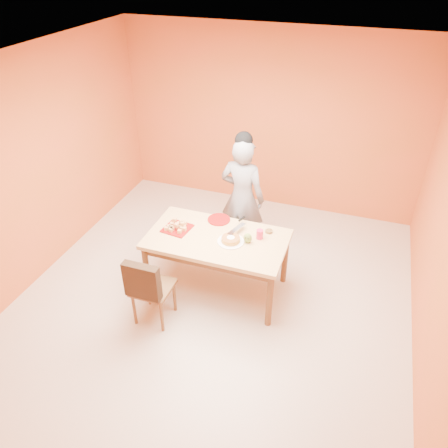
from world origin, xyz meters
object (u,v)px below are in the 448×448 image
(person, at_px, (242,198))
(checker_tin, at_px, (269,231))
(dining_chair, at_px, (152,287))
(egg_ornament, at_px, (248,238))
(dining_table, at_px, (217,244))
(sponge_cake, at_px, (231,239))
(red_dinner_plate, at_px, (219,220))
(magenta_glass, at_px, (260,234))
(pastry_platter, at_px, (177,228))

(person, distance_m, checker_tin, 0.76)
(dining_chair, height_order, egg_ornament, dining_chair)
(dining_table, distance_m, sponge_cake, 0.22)
(dining_table, bearing_deg, red_dinner_plate, 106.22)
(dining_table, xyz_separation_m, person, (0.04, 0.86, 0.15))
(dining_table, height_order, magenta_glass, magenta_glass)
(dining_chair, relative_size, egg_ornament, 7.46)
(red_dinner_plate, relative_size, checker_tin, 3.13)
(person, xyz_separation_m, checker_tin, (0.50, -0.56, -0.05))
(person, distance_m, egg_ornament, 0.90)
(sponge_cake, distance_m, egg_ornament, 0.19)
(red_dinner_plate, height_order, egg_ornament, egg_ornament)
(sponge_cake, relative_size, egg_ornament, 1.75)
(person, bearing_deg, red_dinner_plate, 80.92)
(magenta_glass, bearing_deg, egg_ornament, -130.77)
(pastry_platter, bearing_deg, red_dinner_plate, 40.32)
(pastry_platter, relative_size, egg_ornament, 2.47)
(sponge_cake, bearing_deg, egg_ornament, 16.12)
(dining_chair, relative_size, sponge_cake, 4.26)
(dining_chair, distance_m, person, 1.70)
(magenta_glass, height_order, checker_tin, magenta_glass)
(egg_ornament, relative_size, magenta_glass, 1.09)
(egg_ornament, xyz_separation_m, magenta_glass, (0.11, 0.12, -0.00))
(dining_table, height_order, dining_chair, dining_chair)
(magenta_glass, relative_size, checker_tin, 1.27)
(pastry_platter, xyz_separation_m, checker_tin, (1.04, 0.29, 0.00))
(person, relative_size, red_dinner_plate, 5.98)
(red_dinner_plate, relative_size, egg_ornament, 2.27)
(person, distance_m, red_dinner_plate, 0.53)
(sponge_cake, bearing_deg, checker_tin, 42.30)
(dining_table, xyz_separation_m, egg_ornament, (0.36, 0.02, 0.15))
(dining_chair, height_order, person, person)
(pastry_platter, xyz_separation_m, egg_ornament, (0.86, 0.01, 0.05))
(checker_tin, bearing_deg, pastry_platter, -164.52)
(egg_ornament, distance_m, magenta_glass, 0.16)
(dining_table, relative_size, magenta_glass, 14.40)
(dining_chair, bearing_deg, pastry_platter, 90.31)
(dining_chair, bearing_deg, egg_ornament, 40.71)
(egg_ornament, bearing_deg, sponge_cake, -150.87)
(sponge_cake, xyz_separation_m, magenta_glass, (0.29, 0.18, 0.02))
(sponge_cake, bearing_deg, person, 98.84)
(dining_chair, xyz_separation_m, red_dinner_plate, (0.40, 1.06, 0.30))
(checker_tin, bearing_deg, egg_ornament, -122.84)
(pastry_platter, xyz_separation_m, sponge_cake, (0.68, -0.04, 0.03))
(dining_chair, bearing_deg, sponge_cake, 45.45)
(dining_chair, xyz_separation_m, sponge_cake, (0.67, 0.68, 0.33))
(red_dinner_plate, bearing_deg, dining_chair, -110.40)
(dining_table, bearing_deg, egg_ornament, 3.64)
(dining_chair, distance_m, red_dinner_plate, 1.18)
(dining_chair, distance_m, sponge_cake, 1.02)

